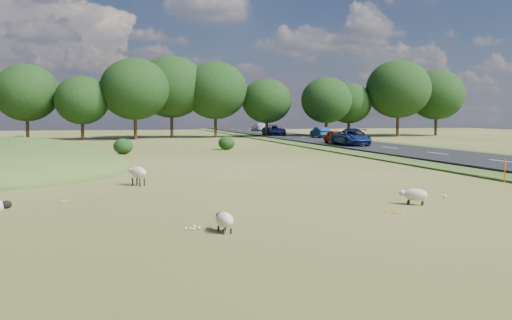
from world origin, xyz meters
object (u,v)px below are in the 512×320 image
(sheep_0, at_px, (224,220))
(car_5, at_px, (259,127))
(car_4, at_px, (274,130))
(car_6, at_px, (350,135))
(car_1, at_px, (320,132))
(sheep_1, at_px, (415,195))
(car_7, at_px, (352,138))
(marker_post, at_px, (505,170))
(car_3, at_px, (336,137))
(sheep_3, at_px, (138,173))

(sheep_0, relative_size, car_5, 0.20)
(car_4, relative_size, car_6, 1.07)
(car_6, bearing_deg, car_1, -90.00)
(sheep_1, relative_size, car_4, 0.19)
(car_6, xyz_separation_m, car_7, (-3.80, -8.97, 0.01))
(marker_post, bearing_deg, car_6, 77.49)
(marker_post, relative_size, car_5, 0.23)
(car_1, height_order, car_7, car_7)
(car_1, height_order, car_3, car_3)
(sheep_0, height_order, car_7, car_7)
(sheep_3, distance_m, car_3, 36.95)
(car_3, distance_m, car_5, 47.41)
(car_4, bearing_deg, sheep_1, -101.36)
(car_4, bearing_deg, car_5, 80.72)
(sheep_3, bearing_deg, car_3, -69.68)
(sheep_3, bearing_deg, car_4, -55.31)
(sheep_1, xyz_separation_m, car_1, (16.25, 52.87, 0.57))
(marker_post, height_order, car_1, car_1)
(car_3, height_order, car_5, car_5)
(car_5, bearing_deg, car_6, 90.00)
(sheep_1, xyz_separation_m, car_3, (12.45, 37.95, 0.57))
(car_1, height_order, car_5, car_5)
(marker_post, xyz_separation_m, car_6, (8.39, 37.81, 0.38))
(sheep_0, height_order, sheep_3, sheep_3)
(car_3, bearing_deg, sheep_0, -116.26)
(sheep_0, relative_size, car_1, 0.24)
(sheep_1, bearing_deg, car_6, -69.30)
(car_3, bearing_deg, sheep_1, -108.17)
(sheep_0, height_order, sheep_1, sheep_1)
(car_5, bearing_deg, car_7, 85.76)
(sheep_0, relative_size, car_6, 0.20)
(marker_post, bearing_deg, car_1, 80.03)
(car_3, bearing_deg, car_7, -90.00)
(car_4, bearing_deg, sheep_3, -112.45)
(sheep_1, bearing_deg, marker_post, -105.41)
(car_4, distance_m, car_5, 23.56)
(sheep_0, xyz_separation_m, car_5, (24.06, 88.32, 0.63))
(sheep_1, bearing_deg, sheep_0, 63.15)
(marker_post, height_order, sheep_0, marker_post)
(car_1, relative_size, car_7, 0.79)
(sheep_3, xyz_separation_m, car_6, (25.94, 34.58, 0.37))
(sheep_3, distance_m, car_5, 81.10)
(sheep_0, relative_size, car_3, 0.25)
(sheep_0, bearing_deg, sheep_1, -75.80)
(car_6, bearing_deg, car_4, -78.69)
(car_4, bearing_deg, marker_post, -94.62)
(sheep_1, distance_m, car_4, 63.20)
(sheep_3, xyz_separation_m, car_7, (22.14, 25.61, 0.38))
(car_3, bearing_deg, sheep_3, -126.83)
(sheep_1, distance_m, sheep_3, 12.81)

